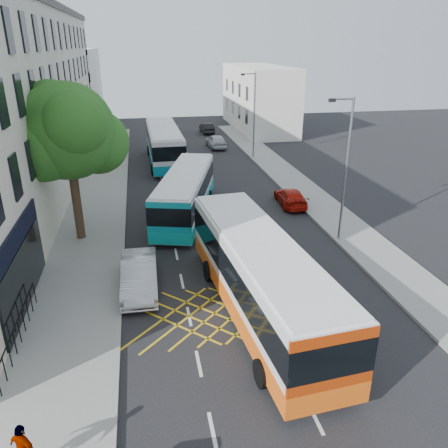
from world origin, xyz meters
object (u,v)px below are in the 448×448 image
street_tree (67,132)px  red_hatchback (291,197)px  bus_far (164,144)px  parked_car_silver (139,275)px  distant_car_dark (207,128)px  distant_car_grey (171,130)px  lamp_near (345,164)px  bus_near (260,276)px  bus_mid (186,194)px  lamp_far (253,111)px  distant_car_silver (216,141)px

street_tree → red_hatchback: street_tree is taller
bus_far → parked_car_silver: bearing=-97.3°
bus_far → distant_car_dark: (6.27, 14.04, -1.16)m
distant_car_grey → bus_far: bearing=-95.4°
lamp_near → bus_near: lamp_near is taller
parked_car_silver → distant_car_dark: 38.45m
bus_mid → red_hatchback: size_ratio=2.68×
distant_car_grey → street_tree: bearing=-102.5°
bus_far → distant_car_grey: bus_far is taller
parked_car_silver → bus_mid: bearing=71.8°
bus_near → red_hatchback: size_ratio=3.02×
bus_near → distant_car_dark: 40.54m
parked_car_silver → red_hatchback: (10.69, 9.69, -0.17)m
street_tree → distant_car_dark: size_ratio=2.26×
lamp_near → bus_near: 9.44m
bus_mid → red_hatchback: bus_mid is taller
bus_near → bus_far: (-2.23, 26.29, -0.01)m
street_tree → lamp_far: bearing=49.2°
lamp_near → bus_mid: 10.39m
bus_near → parked_car_silver: bearing=144.3°
red_hatchback → distant_car_grey: 27.51m
street_tree → lamp_far: (14.71, 17.03, -1.68)m
lamp_far → distant_car_grey: bearing=118.2°
lamp_far → distant_car_grey: 15.38m
lamp_far → red_hatchback: lamp_far is taller
distant_car_grey → bus_mid: bearing=-90.7°
street_tree → lamp_near: 15.10m
parked_car_silver → distant_car_dark: parked_car_silver is taller
distant_car_grey → distant_car_silver: size_ratio=1.11×
bus_far → lamp_near: bearing=-67.3°
bus_near → bus_mid: bearing=93.6°
distant_car_grey → distant_car_dark: distant_car_grey is taller
lamp_near → parked_car_silver: 12.48m
bus_near → lamp_near: bearing=39.4°
parked_car_silver → lamp_near: bearing=17.7°
lamp_far → parked_car_silver: (-11.38, -23.37, -3.86)m
street_tree → distant_car_silver: (12.00, 22.54, -5.56)m
lamp_near → distant_car_silver: lamp_near is taller
bus_mid → red_hatchback: 7.63m
lamp_far → bus_near: bearing=-103.8°
lamp_near → distant_car_grey: 34.06m
lamp_near → distant_car_silver: 25.94m
lamp_near → street_tree: bearing=168.6°
bus_near → bus_far: bus_near is taller
distant_car_silver → distant_car_dark: distant_car_silver is taller
parked_car_silver → distant_car_silver: bearing=74.4°
parked_car_silver → red_hatchback: bearing=43.4°
lamp_near → distant_car_dark: lamp_near is taller
lamp_far → bus_mid: bearing=-119.7°
bus_mid → parked_car_silver: bearing=-93.5°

